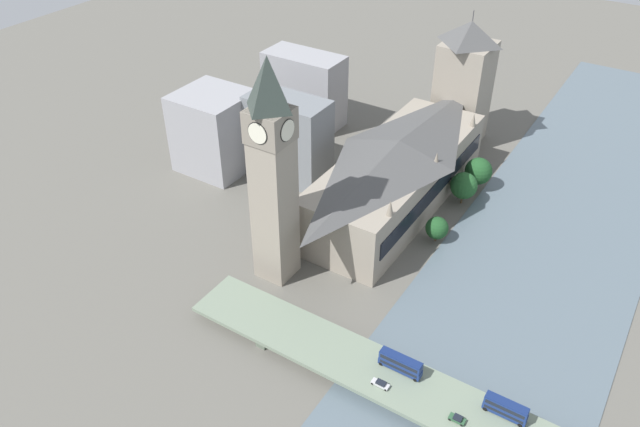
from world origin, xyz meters
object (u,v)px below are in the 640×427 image
double_decker_bus_rear (400,363)px  clock_tower (272,168)px  parliament_hall (397,173)px  car_southbound_lead (381,384)px  road_bridge (456,411)px  car_northbound_lead (457,419)px  victoria_tower (464,83)px  double_decker_bus_lead (506,408)px

double_decker_bus_rear → clock_tower: bearing=-19.6°
parliament_hall → car_southbound_lead: parliament_hall is taller
road_bridge → parliament_hall: bearing=-54.1°
clock_tower → car_northbound_lead: bearing=160.5°
victoria_tower → double_decker_bus_lead: bearing=116.7°
clock_tower → double_decker_bus_rear: bearing=160.4°
double_decker_bus_rear → parliament_hall: bearing=-62.3°
road_bridge → double_decker_bus_lead: double_decker_bus_lead is taller
clock_tower → road_bridge: bearing=162.4°
double_decker_bus_lead → car_northbound_lead: double_decker_bus_lead is taller
parliament_hall → double_decker_bus_rear: size_ratio=7.71×
double_decker_bus_lead → road_bridge: bearing=22.4°
parliament_hall → car_southbound_lead: 85.74m
double_decker_bus_lead → car_northbound_lead: 11.51m
parliament_hall → road_bridge: parliament_hall is taller
victoria_tower → parliament_hall: bearing=90.1°
clock_tower → car_northbound_lead: clock_tower is taller
parliament_hall → double_decker_bus_rear: 80.24m
parliament_hall → road_bridge: (-53.59, 74.05, -9.39)m
road_bridge → car_northbound_lead: (-1.47, 3.10, 1.54)m
clock_tower → parliament_hall: bearing=-104.6°
parliament_hall → clock_tower: bearing=75.4°
victoria_tower → double_decker_bus_rear: bearing=106.2°
car_northbound_lead → victoria_tower: bearing=-67.7°
parliament_hall → double_decker_bus_lead: size_ratio=8.44×
double_decker_bus_lead → double_decker_bus_rear: 26.64m
double_decker_bus_lead → car_southbound_lead: 29.61m
double_decker_bus_lead → double_decker_bus_rear: double_decker_bus_rear is taller
victoria_tower → road_bridge: 143.35m
parliament_hall → car_northbound_lead: size_ratio=22.48×
victoria_tower → double_decker_bus_rear: 134.52m
clock_tower → road_bridge: clock_tower is taller
clock_tower → car_southbound_lead: 64.03m
parliament_hall → car_southbound_lead: (-35.28, 77.75, -7.86)m
parliament_hall → road_bridge: size_ratio=0.58×
clock_tower → car_southbound_lead: bearing=153.0°
car_southbound_lead → parliament_hall: bearing=-65.6°
double_decker_bus_lead → car_southbound_lead: (28.48, 7.88, -1.92)m
parliament_hall → clock_tower: size_ratio=1.24×
car_northbound_lead → clock_tower: bearing=-19.5°
double_decker_bus_lead → double_decker_bus_rear: bearing=2.2°
double_decker_bus_rear → car_southbound_lead: bearing=74.8°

